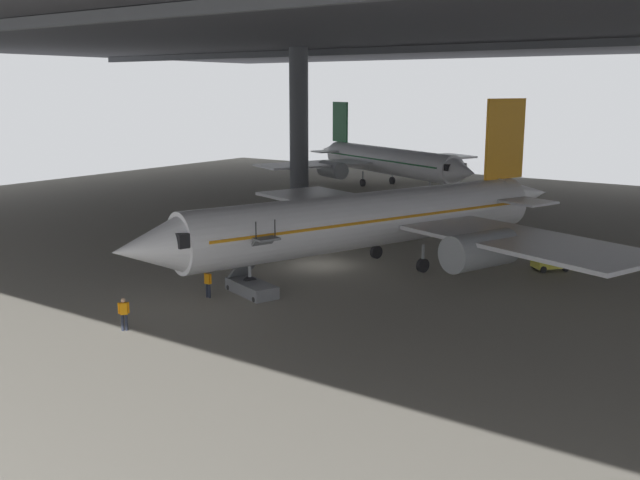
{
  "coord_description": "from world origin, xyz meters",
  "views": [
    {
      "loc": [
        27.21,
        -38.35,
        11.57
      ],
      "look_at": [
        2.2,
        -3.01,
        2.47
      ],
      "focal_mm": 40.59,
      "sensor_mm": 36.0,
      "label": 1
    }
  ],
  "objects_px": {
    "airplane_main": "(377,219)",
    "crew_worker_near_nose": "(124,312)",
    "crew_worker_by_stairs": "(208,282)",
    "boarding_stairs": "(252,282)",
    "baggage_tug": "(550,262)",
    "airplane_distant": "(386,161)"
  },
  "relations": [
    {
      "from": "airplane_main",
      "to": "crew_worker_near_nose",
      "type": "relative_size",
      "value": 20.2
    },
    {
      "from": "airplane_main",
      "to": "crew_worker_near_nose",
      "type": "height_order",
      "value": "airplane_main"
    },
    {
      "from": "airplane_main",
      "to": "crew_worker_by_stairs",
      "type": "bearing_deg",
      "value": -111.25
    },
    {
      "from": "boarding_stairs",
      "to": "baggage_tug",
      "type": "xyz_separation_m",
      "value": [
        12.15,
        15.45,
        -0.19
      ]
    },
    {
      "from": "crew_worker_near_nose",
      "to": "crew_worker_by_stairs",
      "type": "xyz_separation_m",
      "value": [
        -0.65,
        6.5,
        -0.03
      ]
    },
    {
      "from": "airplane_distant",
      "to": "crew_worker_near_nose",
      "type": "bearing_deg",
      "value": -73.05
    },
    {
      "from": "crew_worker_near_nose",
      "to": "crew_worker_by_stairs",
      "type": "relative_size",
      "value": 1.02
    },
    {
      "from": "airplane_distant",
      "to": "baggage_tug",
      "type": "xyz_separation_m",
      "value": [
        29.18,
        -28.97,
        -2.62
      ]
    },
    {
      "from": "airplane_distant",
      "to": "airplane_main",
      "type": "bearing_deg",
      "value": -60.68
    },
    {
      "from": "airplane_main",
      "to": "boarding_stairs",
      "type": "height_order",
      "value": "airplane_main"
    },
    {
      "from": "boarding_stairs",
      "to": "crew_worker_near_nose",
      "type": "relative_size",
      "value": 2.75
    },
    {
      "from": "boarding_stairs",
      "to": "crew_worker_by_stairs",
      "type": "xyz_separation_m",
      "value": [
        -1.57,
        -1.95,
        0.19
      ]
    },
    {
      "from": "crew_worker_by_stairs",
      "to": "boarding_stairs",
      "type": "bearing_deg",
      "value": 51.11
    },
    {
      "from": "airplane_main",
      "to": "crew_worker_near_nose",
      "type": "xyz_separation_m",
      "value": [
        -3.68,
        -17.63,
        -2.4
      ]
    },
    {
      "from": "boarding_stairs",
      "to": "baggage_tug",
      "type": "relative_size",
      "value": 1.86
    },
    {
      "from": "crew_worker_near_nose",
      "to": "boarding_stairs",
      "type": "bearing_deg",
      "value": 83.76
    },
    {
      "from": "airplane_main",
      "to": "boarding_stairs",
      "type": "bearing_deg",
      "value": -106.71
    },
    {
      "from": "crew_worker_near_nose",
      "to": "airplane_distant",
      "type": "relative_size",
      "value": 0.06
    },
    {
      "from": "airplane_distant",
      "to": "boarding_stairs",
      "type": "bearing_deg",
      "value": -69.02
    },
    {
      "from": "airplane_distant",
      "to": "baggage_tug",
      "type": "height_order",
      "value": "airplane_distant"
    },
    {
      "from": "airplane_main",
      "to": "crew_worker_near_nose",
      "type": "bearing_deg",
      "value": -101.79
    },
    {
      "from": "airplane_main",
      "to": "airplane_distant",
      "type": "distance_m",
      "value": 40.42
    }
  ]
}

